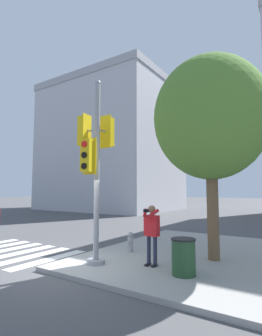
# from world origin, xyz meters

# --- Properties ---
(ground_plane) EXTENTS (160.00, 160.00, 0.00)m
(ground_plane) POSITION_xyz_m (0.00, 0.00, 0.00)
(ground_plane) COLOR #4C4C4F
(sidewalk_corner) EXTENTS (8.00, 8.00, 0.13)m
(sidewalk_corner) POSITION_xyz_m (3.50, 3.50, 0.06)
(sidewalk_corner) COLOR #9E9B96
(sidewalk_corner) RESTS_ON ground_plane
(crosswalk_stripes) EXTENTS (4.45, 2.89, 0.01)m
(crosswalk_stripes) POSITION_xyz_m (-3.20, 0.52, 0.00)
(crosswalk_stripes) COLOR silver
(crosswalk_stripes) RESTS_ON ground_plane
(traffic_signal_pole) EXTENTS (0.92, 1.31, 5.37)m
(traffic_signal_pole) POSITION_xyz_m (0.60, 0.60, 3.17)
(traffic_signal_pole) COLOR #939399
(traffic_signal_pole) RESTS_ON sidewalk_corner
(person_photographer) EXTENTS (0.50, 0.53, 1.65)m
(person_photographer) POSITION_xyz_m (2.09, 1.33, 1.12)
(person_photographer) COLOR black
(person_photographer) RESTS_ON sidewalk_corner
(street_tree) EXTENTS (3.53, 3.53, 6.29)m
(street_tree) POSITION_xyz_m (3.34, 2.90, 4.45)
(street_tree) COLOR brown
(street_tree) RESTS_ON sidewalk_corner
(fire_hydrant) EXTENTS (0.19, 0.25, 0.67)m
(fire_hydrant) POSITION_xyz_m (0.70, 2.36, 0.46)
(fire_hydrant) COLOR #99999E
(fire_hydrant) RESTS_ON sidewalk_corner
(trash_bin) EXTENTS (0.61, 0.61, 0.88)m
(trash_bin) POSITION_xyz_m (3.14, 1.04, 0.57)
(trash_bin) COLOR #234728
(trash_bin) RESTS_ON sidewalk_corner
(building_left) EXTENTS (14.83, 11.65, 15.04)m
(building_left) POSITION_xyz_m (-13.78, 19.85, 7.53)
(building_left) COLOR #BCBCC1
(building_left) RESTS_ON ground_plane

